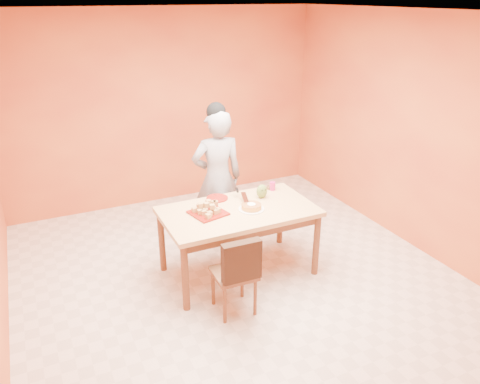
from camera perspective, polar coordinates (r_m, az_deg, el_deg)
name	(u,v)px	position (r m, az deg, el deg)	size (l,w,h in m)	color
floor	(241,283)	(5.08, 0.11, -10.98)	(5.00, 5.00, 0.00)	silver
ceiling	(241,12)	(4.21, 0.14, 21.12)	(5.00, 5.00, 0.00)	white
wall_back	(165,109)	(6.72, -9.17, 9.95)	(4.50, 4.50, 0.00)	orange
wall_right	(419,135)	(5.75, 20.97, 6.49)	(5.00, 5.00, 0.00)	orange
dining_table	(238,217)	(4.93, -0.19, -3.13)	(1.60, 0.90, 0.76)	tan
dining_chair	(234,272)	(4.45, -0.68, -9.73)	(0.40, 0.46, 0.84)	brown
pastry_pile	(208,208)	(4.78, -3.93, -1.94)	(0.30, 0.30, 0.10)	tan
person	(217,179)	(5.52, -2.76, 1.65)	(0.60, 0.40, 1.66)	gray
pastry_platter	(208,213)	(4.80, -3.91, -2.57)	(0.33, 0.33, 0.02)	maroon
red_dinner_plate	(217,198)	(5.15, -2.80, -0.75)	(0.24, 0.24, 0.01)	maroon
white_cake_plate	(251,209)	(4.89, 1.39, -2.09)	(0.27, 0.27, 0.01)	white
sponge_cake	(251,206)	(4.87, 1.40, -1.77)	(0.21, 0.21, 0.05)	#EF943E
cake_server	(245,197)	(5.01, 0.59, -0.65)	(0.05, 0.28, 0.01)	silver
egg_ornament	(262,191)	(5.14, 2.68, 0.10)	(0.12, 0.10, 0.15)	olive
magenta_glass	(272,186)	(5.37, 3.98, 0.72)	(0.07, 0.07, 0.10)	#B71B5E
checker_tin	(270,188)	(5.41, 3.72, 0.53)	(0.09, 0.09, 0.03)	#38220F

